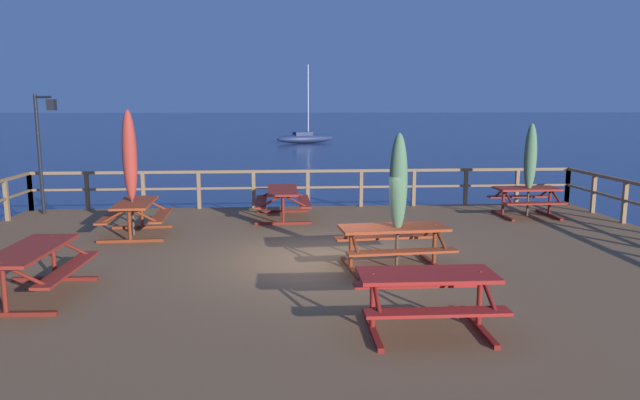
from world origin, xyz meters
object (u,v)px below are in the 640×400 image
(picnic_table_mid_left, at_px, (30,261))
(sailboat_distant, at_px, (305,138))
(picnic_table_back_right, at_px, (283,197))
(lamp_post_hooked, at_px, (44,136))
(picnic_table_mid_centre, at_px, (427,289))
(picnic_table_mid_right, at_px, (136,211))
(picnic_table_front_right, at_px, (393,238))
(patio_umbrella_tall_back_right, at_px, (398,183))
(patio_umbrella_tall_front, at_px, (530,158))
(patio_umbrella_tall_back_left, at_px, (130,156))
(picnic_table_front_left, at_px, (527,196))

(picnic_table_mid_left, relative_size, sailboat_distant, 0.27)
(picnic_table_back_right, relative_size, lamp_post_hooked, 0.62)
(picnic_table_back_right, xyz_separation_m, picnic_table_mid_centre, (1.80, -7.74, -0.01))
(picnic_table_mid_right, bearing_deg, picnic_table_front_right, -30.41)
(lamp_post_hooked, bearing_deg, patio_umbrella_tall_back_right, -35.32)
(picnic_table_mid_centre, height_order, lamp_post_hooked, lamp_post_hooked)
(patio_umbrella_tall_front, xyz_separation_m, lamp_post_hooked, (-12.72, 1.21, 0.55))
(picnic_table_mid_centre, distance_m, patio_umbrella_tall_back_left, 8.05)
(picnic_table_mid_right, distance_m, picnic_table_mid_left, 4.30)
(picnic_table_mid_left, bearing_deg, picnic_table_back_right, 57.17)
(sailboat_distant, bearing_deg, picnic_table_mid_right, -97.55)
(picnic_table_mid_left, height_order, patio_umbrella_tall_back_right, patio_umbrella_tall_back_right)
(picnic_table_back_right, relative_size, patio_umbrella_tall_back_right, 0.82)
(picnic_table_mid_left, xyz_separation_m, picnic_table_mid_centre, (5.68, -1.73, -0.01))
(picnic_table_mid_right, height_order, picnic_table_mid_centre, same)
(picnic_table_back_right, xyz_separation_m, patio_umbrella_tall_front, (6.45, -0.25, 1.00))
(lamp_post_hooked, bearing_deg, patio_umbrella_tall_front, -5.44)
(picnic_table_mid_right, relative_size, picnic_table_back_right, 0.94)
(patio_umbrella_tall_back_left, bearing_deg, picnic_table_back_right, 26.85)
(picnic_table_mid_left, xyz_separation_m, sailboat_distant, (6.52, 49.25, -0.88))
(picnic_table_back_right, height_order, patio_umbrella_tall_back_left, patio_umbrella_tall_back_left)
(lamp_post_hooked, relative_size, sailboat_distant, 0.41)
(picnic_table_mid_left, height_order, picnic_table_mid_centre, same)
(patio_umbrella_tall_front, height_order, sailboat_distant, sailboat_distant)
(picnic_table_mid_centre, distance_m, sailboat_distant, 50.99)
(patio_umbrella_tall_back_left, bearing_deg, picnic_table_mid_left, -96.41)
(picnic_table_mid_left, relative_size, patio_umbrella_tall_front, 0.84)
(picnic_table_front_right, distance_m, patio_umbrella_tall_back_right, 0.99)
(patio_umbrella_tall_front, bearing_deg, patio_umbrella_tall_back_right, -133.77)
(sailboat_distant, bearing_deg, patio_umbrella_tall_front, -84.99)
(picnic_table_front_right, distance_m, patio_umbrella_tall_back_left, 6.30)
(patio_umbrella_tall_back_left, relative_size, patio_umbrella_tall_front, 1.15)
(picnic_table_mid_centre, bearing_deg, patio_umbrella_tall_back_left, 130.79)
(patio_umbrella_tall_front, bearing_deg, patio_umbrella_tall_back_left, -171.49)
(patio_umbrella_tall_back_left, bearing_deg, patio_umbrella_tall_back_right, -30.45)
(picnic_table_mid_left, bearing_deg, picnic_table_mid_centre, -16.90)
(picnic_table_mid_left, height_order, picnic_table_back_right, same)
(picnic_table_back_right, bearing_deg, picnic_table_front_left, -1.82)
(picnic_table_back_right, bearing_deg, sailboat_distant, 86.51)
(picnic_table_mid_right, xyz_separation_m, picnic_table_front_left, (9.76, 1.54, -0.01))
(picnic_table_mid_centre, bearing_deg, picnic_table_mid_right, 130.51)
(picnic_table_front_left, distance_m, picnic_table_back_right, 6.43)
(picnic_table_front_right, xyz_separation_m, picnic_table_mid_centre, (-0.14, -2.90, -0.00))
(picnic_table_mid_right, relative_size, picnic_table_mid_left, 0.91)
(picnic_table_mid_left, bearing_deg, patio_umbrella_tall_front, 29.18)
(patio_umbrella_tall_back_right, height_order, patio_umbrella_tall_front, patio_umbrella_tall_front)
(patio_umbrella_tall_back_left, bearing_deg, picnic_table_mid_right, -19.41)
(lamp_post_hooked, bearing_deg, picnic_table_mid_right, -42.64)
(patio_umbrella_tall_back_right, bearing_deg, patio_umbrella_tall_back_left, 149.55)
(picnic_table_mid_right, xyz_separation_m, patio_umbrella_tall_front, (9.77, 1.50, 1.00))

